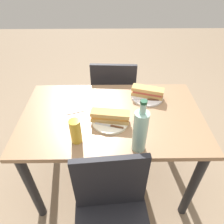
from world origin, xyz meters
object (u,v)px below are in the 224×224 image
object	(u,v)px
dining_table	(112,127)
water_bottle	(140,131)
chair_near	(114,95)
plate_near	(110,121)
knife_far	(147,100)
knife_near	(111,126)
beer_glass	(76,131)
chair_far	(112,217)
baguette_sandwich_near	(110,116)
baguette_sandwich_far	(148,92)
plate_far	(147,97)

from	to	relation	value
dining_table	water_bottle	size ratio (longest dim) A/B	3.68
dining_table	chair_near	size ratio (longest dim) A/B	1.39
plate_near	knife_far	xyz separation A→B (m)	(-0.27, -0.21, 0.01)
knife_near	beer_glass	xyz separation A→B (m)	(0.20, 0.10, 0.06)
dining_table	water_bottle	xyz separation A→B (m)	(-0.14, 0.29, 0.25)
plate_near	chair_far	bearing A→B (deg)	90.68
dining_table	baguette_sandwich_near	xyz separation A→B (m)	(0.01, 0.07, 0.17)
baguette_sandwich_far	beer_glass	size ratio (longest dim) A/B	1.56
knife_far	beer_glass	bearing A→B (deg)	38.77
knife_near	chair_far	bearing A→B (deg)	90.28
knife_near	baguette_sandwich_near	bearing A→B (deg)	-86.18
plate_far	beer_glass	distance (m)	0.63
chair_far	plate_far	world-z (taller)	chair_far
chair_near	plate_near	world-z (taller)	chair_near
chair_near	knife_far	xyz separation A→B (m)	(-0.23, 0.42, 0.26)
baguette_sandwich_near	plate_far	xyz separation A→B (m)	(-0.27, -0.26, -0.04)
plate_far	chair_far	bearing A→B (deg)	70.44
water_bottle	dining_table	bearing A→B (deg)	-63.72
baguette_sandwich_near	plate_far	size ratio (longest dim) A/B	1.06
water_bottle	beer_glass	world-z (taller)	water_bottle
plate_far	beer_glass	size ratio (longest dim) A/B	1.54
dining_table	knife_near	size ratio (longest dim) A/B	6.78
dining_table	knife_far	size ratio (longest dim) A/B	6.63
plate_far	plate_near	bearing A→B (deg)	44.01
chair_far	knife_near	xyz separation A→B (m)	(0.00, -0.43, 0.26)
plate_near	baguette_sandwich_near	world-z (taller)	baguette_sandwich_near
plate_near	knife_far	distance (m)	0.34
dining_table	baguette_sandwich_far	world-z (taller)	baguette_sandwich_far
baguette_sandwich_far	beer_glass	world-z (taller)	beer_glass
plate_near	water_bottle	size ratio (longest dim) A/B	0.72
chair_far	plate_near	world-z (taller)	chair_far
knife_near	knife_far	bearing A→B (deg)	-134.65
dining_table	knife_far	world-z (taller)	knife_far
plate_near	water_bottle	xyz separation A→B (m)	(-0.15, 0.21, 0.12)
plate_far	knife_far	xyz separation A→B (m)	(0.00, 0.05, 0.01)
chair_near	knife_far	distance (m)	0.54
chair_far	knife_near	distance (m)	0.50
chair_near	dining_table	bearing A→B (deg)	87.57
baguette_sandwich_far	beer_glass	distance (m)	0.62
water_bottle	beer_glass	distance (m)	0.36
dining_table	knife_far	xyz separation A→B (m)	(-0.25, -0.14, 0.14)
plate_far	baguette_sandwich_far	bearing A→B (deg)	0.00
baguette_sandwich_near	knife_near	size ratio (longest dim) A/B	1.40
chair_far	knife_near	world-z (taller)	chair_far
plate_near	plate_far	distance (m)	0.38
knife_near	chair_near	bearing A→B (deg)	-92.73
plate_far	water_bottle	bearing A→B (deg)	76.24
dining_table	baguette_sandwich_far	distance (m)	0.36
beer_glass	plate_near	bearing A→B (deg)	-140.70
plate_far	knife_far	world-z (taller)	knife_far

